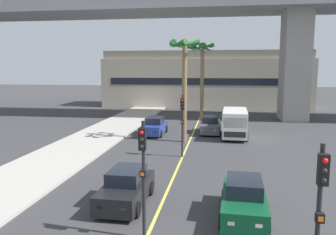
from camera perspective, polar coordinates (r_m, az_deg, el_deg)
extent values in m
cube|color=#ADA89E|center=(21.89, -20.51, -7.95)|extent=(4.80, 80.00, 0.15)
cube|color=#DBCC4C|center=(27.06, 3.26, -4.54)|extent=(0.14, 56.00, 0.01)
cube|color=gray|center=(42.28, 5.54, 18.38)|extent=(81.33, 8.00, 2.40)
cube|color=gray|center=(42.32, 20.08, 7.94)|extent=(2.80, 4.40, 12.25)
cube|color=#BCB29E|center=(54.02, 6.16, 5.67)|extent=(30.67, 8.00, 7.20)
cube|color=gray|center=(54.00, 6.23, 10.13)|extent=(30.06, 7.20, 1.20)
cube|color=black|center=(50.00, 5.95, 5.88)|extent=(27.60, 0.04, 1.00)
cube|color=#4C5156|center=(31.99, 6.96, -1.54)|extent=(1.71, 4.10, 0.80)
cube|color=black|center=(32.03, 7.00, -0.30)|extent=(1.40, 2.05, 0.60)
cube|color=#F2EDCC|center=(29.99, 7.72, -2.11)|extent=(0.24, 0.08, 0.14)
cube|color=#F2EDCC|center=(30.03, 5.94, -2.07)|extent=(0.24, 0.08, 0.14)
cylinder|color=black|center=(30.77, 8.37, -2.45)|extent=(0.22, 0.64, 0.64)
cylinder|color=black|center=(30.83, 5.37, -2.38)|extent=(0.22, 0.64, 0.64)
cylinder|color=black|center=(33.27, 8.43, -1.65)|extent=(0.22, 0.64, 0.64)
cylinder|color=black|center=(33.32, 5.65, -1.58)|extent=(0.22, 0.64, 0.64)
cube|color=navy|center=(31.15, -2.22, -1.75)|extent=(1.80, 4.14, 0.80)
cube|color=black|center=(31.18, -2.17, -0.47)|extent=(1.44, 2.08, 0.60)
cube|color=#F2EDCC|center=(29.11, -2.17, -2.36)|extent=(0.24, 0.09, 0.14)
cube|color=#F2EDCC|center=(29.32, -3.96, -2.30)|extent=(0.24, 0.09, 0.14)
cylinder|color=black|center=(29.81, -1.22, -2.71)|extent=(0.24, 0.65, 0.64)
cylinder|color=black|center=(30.16, -4.23, -2.60)|extent=(0.24, 0.65, 0.64)
cylinder|color=black|center=(32.26, -0.33, -1.87)|extent=(0.24, 0.65, 0.64)
cylinder|color=black|center=(32.59, -3.12, -1.78)|extent=(0.24, 0.65, 0.64)
cube|color=#0C4728|center=(14.63, 12.32, -13.62)|extent=(1.86, 4.16, 0.80)
cube|color=black|center=(14.54, 12.39, -10.92)|extent=(1.47, 2.10, 0.60)
cube|color=#F2EDCC|center=(12.79, 14.69, -16.78)|extent=(0.24, 0.09, 0.14)
cube|color=#F2EDCC|center=(12.76, 10.32, -16.70)|extent=(0.24, 0.09, 0.14)
cylinder|color=black|center=(13.62, 15.94, -16.67)|extent=(0.24, 0.65, 0.64)
cylinder|color=black|center=(13.57, 8.83, -16.54)|extent=(0.24, 0.65, 0.64)
cylinder|color=black|center=(15.95, 15.17, -12.85)|extent=(0.24, 0.65, 0.64)
cylinder|color=black|center=(15.91, 9.21, -12.72)|extent=(0.24, 0.65, 0.64)
cube|color=black|center=(15.73, -6.89, -11.91)|extent=(1.76, 4.13, 0.80)
cube|color=black|center=(15.64, -6.77, -9.39)|extent=(1.42, 2.07, 0.60)
cube|color=#F2EDCC|center=(13.79, -7.42, -14.67)|extent=(0.24, 0.08, 0.14)
cube|color=#F2EDCC|center=(14.08, -11.17, -14.27)|extent=(0.24, 0.08, 0.14)
cylinder|color=black|center=(14.48, -5.18, -14.82)|extent=(0.23, 0.64, 0.64)
cylinder|color=black|center=(14.95, -11.36, -14.19)|extent=(0.23, 0.64, 0.64)
cylinder|color=black|center=(16.78, -2.91, -11.50)|extent=(0.23, 0.64, 0.64)
cylinder|color=black|center=(17.18, -8.28, -11.09)|extent=(0.23, 0.64, 0.64)
cube|color=silver|center=(30.34, 10.90, -0.77)|extent=(2.15, 5.26, 2.10)
cube|color=black|center=(27.76, 10.95, -0.87)|extent=(1.80, 0.13, 0.80)
cube|color=black|center=(27.86, 10.90, -2.77)|extent=(1.70, 0.11, 0.44)
cylinder|color=black|center=(28.99, 12.75, -3.11)|extent=(0.28, 0.77, 0.76)
cylinder|color=black|center=(28.97, 8.99, -3.01)|extent=(0.28, 0.77, 0.76)
cylinder|color=black|center=(32.06, 12.54, -2.02)|extent=(0.28, 0.77, 0.76)
cylinder|color=black|center=(32.04, 9.14, -1.93)|extent=(0.28, 0.77, 0.76)
cylinder|color=black|center=(12.19, -4.01, -10.35)|extent=(0.12, 0.12, 4.20)
cube|color=black|center=(11.67, -4.24, -3.57)|extent=(0.24, 0.20, 0.76)
sphere|color=red|center=(11.52, -4.36, -2.50)|extent=(0.14, 0.14, 0.14)
sphere|color=black|center=(11.57, -4.35, -3.67)|extent=(0.14, 0.14, 0.14)
sphere|color=black|center=(11.62, -4.33, -4.83)|extent=(0.14, 0.14, 0.14)
cube|color=black|center=(11.99, -4.15, -9.17)|extent=(0.20, 0.16, 0.24)
cube|color=orange|center=(11.91, -4.24, -9.28)|extent=(0.12, 0.03, 0.12)
cylinder|color=black|center=(9.65, 23.35, -16.21)|extent=(0.12, 0.12, 4.20)
cube|color=black|center=(9.02, 24.12, -7.83)|extent=(0.24, 0.20, 0.76)
sphere|color=red|center=(8.86, 24.38, -6.51)|extent=(0.14, 0.14, 0.14)
sphere|color=black|center=(8.92, 24.29, -8.00)|extent=(0.14, 0.14, 0.14)
sphere|color=black|center=(8.99, 24.20, -9.47)|extent=(0.14, 0.14, 0.14)
cube|color=black|center=(9.42, 23.64, -14.84)|extent=(0.20, 0.16, 0.24)
cube|color=orange|center=(9.35, 23.77, -15.02)|extent=(0.12, 0.03, 0.12)
cylinder|color=black|center=(23.14, 2.38, -1.43)|extent=(0.12, 0.12, 4.20)
cube|color=black|center=(22.80, 2.36, 2.24)|extent=(0.24, 0.20, 0.76)
sphere|color=red|center=(22.67, 2.34, 2.81)|extent=(0.14, 0.14, 0.14)
sphere|color=black|center=(22.70, 2.34, 2.21)|extent=(0.14, 0.14, 0.14)
sphere|color=black|center=(22.72, 2.33, 1.61)|extent=(0.14, 0.14, 0.14)
cube|color=black|center=(22.97, 2.35, -0.74)|extent=(0.20, 0.16, 0.24)
cube|color=orange|center=(22.89, 2.33, -0.77)|extent=(0.12, 0.03, 0.12)
cylinder|color=brown|center=(39.71, 5.61, 5.54)|extent=(0.42, 0.42, 8.28)
sphere|color=#236028|center=(39.74, 5.69, 11.73)|extent=(0.60, 0.60, 0.60)
cone|color=#236028|center=(39.71, 7.09, 11.43)|extent=(0.48, 1.96, 0.82)
cone|color=#236028|center=(40.56, 6.34, 11.15)|extent=(1.94, 1.22, 1.07)
cone|color=#236028|center=(40.52, 4.94, 11.18)|extent=(1.82, 1.50, 1.07)
cone|color=#236028|center=(39.87, 4.31, 11.46)|extent=(0.59, 1.98, 0.81)
cone|color=#236028|center=(38.91, 4.96, 11.30)|extent=(1.92, 1.28, 1.07)
cone|color=#236028|center=(38.84, 6.19, 11.48)|extent=(1.96, 1.18, 0.87)
cylinder|color=brown|center=(27.72, 2.71, 3.88)|extent=(0.38, 0.38, 7.75)
sphere|color=#236028|center=(27.70, 2.77, 12.21)|extent=(0.60, 0.60, 0.60)
cone|color=#236028|center=(27.68, 4.56, 11.81)|extent=(0.58, 1.78, 0.79)
cone|color=#236028|center=(28.40, 3.70, 11.37)|extent=(1.74, 1.16, 1.07)
cone|color=#236028|center=(28.44, 1.97, 11.66)|extent=(1.70, 1.33, 0.86)
cone|color=#236028|center=(27.70, 0.98, 11.81)|extent=(0.63, 1.79, 0.81)
cone|color=#236028|center=(27.07, 1.53, 11.90)|extent=(1.67, 1.39, 0.80)
cone|color=#236028|center=(26.90, 3.42, 11.94)|extent=(1.76, 1.18, 0.78)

